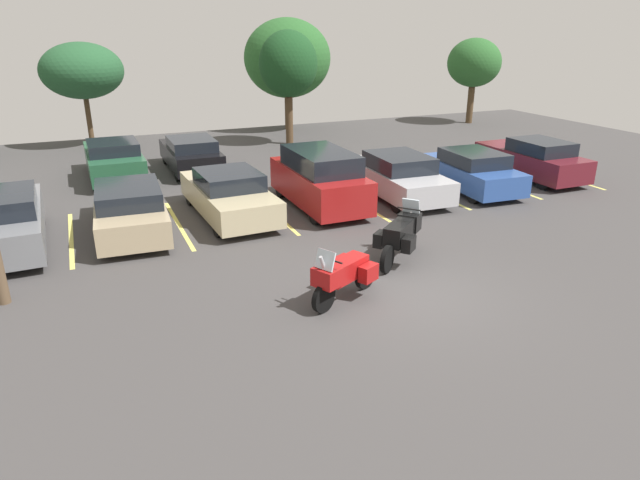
% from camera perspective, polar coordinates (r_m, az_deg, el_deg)
% --- Properties ---
extents(ground, '(44.00, 44.00, 0.10)m').
position_cam_1_polar(ground, '(12.79, 8.78, -5.27)').
color(ground, '#423F3F').
extents(motorcycle_touring, '(1.93, 1.29, 1.35)m').
position_cam_1_polar(motorcycle_touring, '(11.90, 2.38, -3.45)').
color(motorcycle_touring, black).
rests_on(motorcycle_touring, ground).
extents(motorcycle_second, '(1.87, 1.58, 1.42)m').
position_cam_1_polar(motorcycle_second, '(14.15, 8.23, 0.61)').
color(motorcycle_second, black).
rests_on(motorcycle_second, ground).
extents(parking_stripes, '(23.84, 4.65, 0.01)m').
position_cam_1_polar(parking_stripes, '(17.90, -4.82, 2.85)').
color(parking_stripes, '#EAE066').
rests_on(parking_stripes, ground).
extents(car_grey, '(2.04, 4.89, 1.56)m').
position_cam_1_polar(car_grey, '(16.87, -29.51, 1.70)').
color(car_grey, slate).
rests_on(car_grey, ground).
extents(car_tan, '(2.10, 4.82, 1.41)m').
position_cam_1_polar(car_tan, '(16.82, -18.78, 3.05)').
color(car_tan, tan).
rests_on(car_tan, ground).
extents(car_champagne, '(2.07, 4.93, 1.45)m').
position_cam_1_polar(car_champagne, '(17.48, -9.27, 4.60)').
color(car_champagne, '#C1B289').
rests_on(car_champagne, ground).
extents(car_red, '(1.81, 4.53, 1.87)m').
position_cam_1_polar(car_red, '(18.12, -0.05, 6.22)').
color(car_red, maroon).
rests_on(car_red, ground).
extents(car_silver, '(2.11, 4.92, 1.49)m').
position_cam_1_polar(car_silver, '(19.53, 7.83, 6.49)').
color(car_silver, '#B7B7BC').
rests_on(car_silver, ground).
extents(car_blue, '(2.10, 4.39, 1.43)m').
position_cam_1_polar(car_blue, '(20.85, 15.11, 6.79)').
color(car_blue, '#2D519E').
rests_on(car_blue, ground).
extents(car_maroon, '(1.81, 4.68, 1.52)m').
position_cam_1_polar(car_maroon, '(23.29, 20.76, 7.70)').
color(car_maroon, maroon).
rests_on(car_maroon, ground).
extents(car_far_green, '(1.97, 4.81, 1.50)m').
position_cam_1_polar(car_far_green, '(23.16, -20.23, 7.71)').
color(car_far_green, '#235638').
rests_on(car_far_green, ground).
extents(car_far_black, '(1.85, 4.51, 1.37)m').
position_cam_1_polar(car_far_black, '(23.54, -12.99, 8.54)').
color(car_far_black, black).
rests_on(car_far_black, ground).
extents(tree_center_right, '(3.81, 3.81, 4.85)m').
position_cam_1_polar(tree_center_right, '(29.84, -23.04, 15.54)').
color(tree_center_right, '#4C3823').
rests_on(tree_center_right, ground).
extents(tree_rear, '(3.11, 3.11, 4.89)m').
position_cam_1_polar(tree_rear, '(35.63, 15.40, 16.94)').
color(tree_rear, '#4C3823').
rests_on(tree_rear, ground).
extents(tree_right, '(4.76, 4.76, 5.97)m').
position_cam_1_polar(tree_right, '(32.47, -3.34, 17.94)').
color(tree_right, '#4C3823').
rests_on(tree_right, ground).
extents(tree_left, '(2.80, 2.80, 5.39)m').
position_cam_1_polar(tree_left, '(28.02, -3.25, 17.39)').
color(tree_left, '#4C3823').
rests_on(tree_left, ground).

